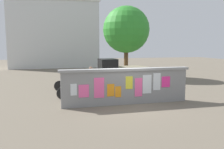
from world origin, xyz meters
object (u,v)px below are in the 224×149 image
object	(u,v)px
auto_rickshaw_truck	(121,71)
bicycle_far	(72,92)
tree_roadside	(126,30)
person_walking	(91,77)
motorcycle	(144,84)
bicycle_near	(68,85)

from	to	relation	value
auto_rickshaw_truck	bicycle_far	size ratio (longest dim) A/B	2.16
tree_roadside	person_walking	bearing A→B (deg)	-122.62
auto_rickshaw_truck	motorcycle	bearing A→B (deg)	-81.57
person_walking	motorcycle	bearing A→B (deg)	-2.81
motorcycle	tree_roadside	xyz separation A→B (m)	(0.91, 6.69, 3.72)
auto_rickshaw_truck	motorcycle	world-z (taller)	auto_rickshaw_truck
bicycle_far	person_walking	world-z (taller)	person_walking
bicycle_far	tree_roadside	xyz separation A→B (m)	(5.34, 7.38, 3.81)
person_walking	bicycle_near	bearing A→B (deg)	133.70
bicycle_far	tree_roadside	world-z (taller)	tree_roadside
person_walking	tree_roadside	distance (m)	8.39
bicycle_near	auto_rickshaw_truck	bearing A→B (deg)	26.66
bicycle_far	motorcycle	bearing A→B (deg)	8.86
motorcycle	bicycle_far	size ratio (longest dim) A/B	1.13
bicycle_far	tree_roadside	bearing A→B (deg)	54.15
auto_rickshaw_truck	bicycle_far	distance (m)	5.74
bicycle_near	person_walking	world-z (taller)	person_walking
bicycle_near	tree_roadside	distance (m)	8.45
motorcycle	bicycle_near	world-z (taller)	bicycle_near
bicycle_near	bicycle_far	distance (m)	2.16
motorcycle	person_walking	bearing A→B (deg)	177.19
motorcycle	bicycle_far	xyz separation A→B (m)	(-4.42, -0.69, -0.10)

